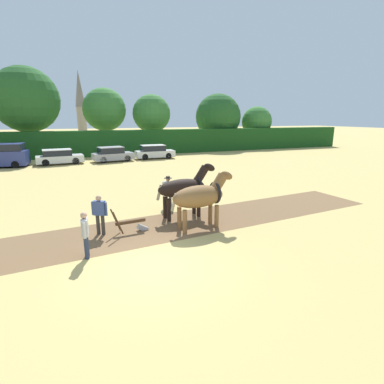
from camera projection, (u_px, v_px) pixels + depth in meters
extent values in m
plane|color=tan|center=(155.00, 265.00, 9.38)|extent=(240.00, 240.00, 0.00)
cube|color=brown|center=(93.00, 239.00, 11.44)|extent=(27.64, 5.90, 0.01)
cube|color=#194719|center=(93.00, 144.00, 34.97)|extent=(71.99, 1.45, 2.98)
cylinder|color=#423323|center=(31.00, 137.00, 34.85)|extent=(0.44, 0.44, 4.41)
sphere|color=#235623|center=(26.00, 100.00, 33.82)|extent=(7.30, 7.30, 7.30)
cylinder|color=#423323|center=(106.00, 137.00, 39.59)|extent=(0.44, 0.44, 3.93)
sphere|color=#387533|center=(104.00, 110.00, 38.74)|extent=(5.47, 5.47, 5.47)
cylinder|color=#423323|center=(152.00, 138.00, 40.97)|extent=(0.44, 0.44, 3.56)
sphere|color=#387533|center=(151.00, 114.00, 40.19)|extent=(5.05, 5.05, 5.05)
cylinder|color=brown|center=(218.00, 139.00, 43.97)|extent=(0.44, 0.44, 2.75)
sphere|color=#235623|center=(218.00, 117.00, 43.20)|extent=(6.49, 6.49, 6.49)
cylinder|color=#423323|center=(256.00, 139.00, 45.55)|extent=(0.44, 0.44, 2.61)
sphere|color=#387533|center=(257.00, 122.00, 44.94)|extent=(4.45, 4.45, 4.45)
cylinder|color=gray|center=(82.00, 122.00, 72.10)|extent=(2.12, 2.12, 6.80)
cone|color=slate|center=(79.00, 89.00, 70.25)|extent=(2.33, 2.33, 8.32)
ellipsoid|color=brown|center=(198.00, 197.00, 12.22)|extent=(2.35, 1.17, 0.91)
cylinder|color=brown|center=(210.00, 213.00, 12.98)|extent=(0.18, 0.18, 0.96)
cylinder|color=brown|center=(217.00, 216.00, 12.53)|extent=(0.18, 0.18, 0.96)
cylinder|color=brown|center=(179.00, 218.00, 12.34)|extent=(0.18, 0.18, 0.96)
cylinder|color=brown|center=(185.00, 222.00, 11.88)|extent=(0.18, 0.18, 0.96)
cylinder|color=brown|center=(219.00, 183.00, 12.52)|extent=(0.83, 0.51, 0.87)
ellipsoid|color=brown|center=(227.00, 175.00, 12.63)|extent=(0.70, 0.32, 0.54)
cube|color=gray|center=(222.00, 178.00, 12.55)|extent=(0.40, 0.12, 0.53)
cylinder|color=gray|center=(174.00, 202.00, 11.77)|extent=(0.31, 0.15, 0.71)
torus|color=black|center=(215.00, 193.00, 12.55)|extent=(0.20, 0.93, 0.92)
ellipsoid|color=black|center=(182.00, 188.00, 13.59)|extent=(2.37, 1.08, 0.82)
cylinder|color=black|center=(194.00, 203.00, 14.33)|extent=(0.18, 0.18, 1.02)
cylinder|color=black|center=(199.00, 206.00, 13.92)|extent=(0.18, 0.18, 1.02)
cylinder|color=black|center=(165.00, 207.00, 13.68)|extent=(0.18, 0.18, 1.02)
cylinder|color=black|center=(169.00, 210.00, 13.27)|extent=(0.18, 0.18, 1.02)
cylinder|color=black|center=(201.00, 175.00, 13.89)|extent=(0.86, 0.47, 0.95)
ellipsoid|color=black|center=(209.00, 167.00, 14.01)|extent=(0.70, 0.32, 0.54)
cube|color=gray|center=(205.00, 171.00, 13.94)|extent=(0.46, 0.12, 0.62)
cylinder|color=gray|center=(159.00, 192.00, 13.13)|extent=(0.31, 0.15, 0.71)
torus|color=black|center=(197.00, 185.00, 13.92)|extent=(0.19, 0.85, 0.84)
cube|color=#4C331E|center=(131.00, 222.00, 11.97)|extent=(1.22, 0.22, 0.12)
cube|color=#939399|center=(143.00, 228.00, 12.27)|extent=(0.50, 0.25, 0.39)
cylinder|color=#4C331E|center=(116.00, 220.00, 11.88)|extent=(0.40, 0.10, 0.96)
cylinder|color=#4C331E|center=(118.00, 223.00, 11.54)|extent=(0.40, 0.10, 0.96)
cylinder|color=#38332D|center=(98.00, 224.00, 11.81)|extent=(0.14, 0.14, 0.80)
cylinder|color=#38332D|center=(103.00, 225.00, 11.77)|extent=(0.14, 0.14, 0.80)
cube|color=#3D5184|center=(99.00, 208.00, 11.62)|extent=(0.50, 0.41, 0.57)
sphere|color=tan|center=(98.00, 198.00, 11.52)|extent=(0.22, 0.22, 0.22)
cylinder|color=#3D5184|center=(93.00, 208.00, 11.67)|extent=(0.09, 0.09, 0.54)
cylinder|color=#3D5184|center=(106.00, 209.00, 11.58)|extent=(0.09, 0.09, 0.54)
cylinder|color=#4C4C4C|center=(167.00, 199.00, 15.42)|extent=(0.14, 0.14, 0.79)
cylinder|color=#4C4C4C|center=(170.00, 200.00, 15.36)|extent=(0.14, 0.14, 0.79)
cube|color=#B7B7BC|center=(168.00, 187.00, 15.23)|extent=(0.49, 0.44, 0.56)
sphere|color=tan|center=(168.00, 179.00, 15.13)|extent=(0.21, 0.21, 0.21)
cylinder|color=#B7B7BC|center=(163.00, 187.00, 15.31)|extent=(0.09, 0.09, 0.53)
cylinder|color=#B7B7BC|center=(173.00, 188.00, 15.16)|extent=(0.09, 0.09, 0.53)
cylinder|color=#42382D|center=(168.00, 178.00, 15.12)|extent=(0.41, 0.41, 0.02)
cylinder|color=#42382D|center=(168.00, 177.00, 15.10)|extent=(0.20, 0.20, 0.10)
cylinder|color=#28334C|center=(87.00, 245.00, 9.93)|extent=(0.14, 0.14, 0.79)
cylinder|color=#28334C|center=(86.00, 248.00, 9.73)|extent=(0.14, 0.14, 0.79)
cube|color=#B7B7BC|center=(85.00, 227.00, 9.67)|extent=(0.24, 0.48, 0.56)
sphere|color=tan|center=(84.00, 215.00, 9.57)|extent=(0.22, 0.22, 0.22)
cylinder|color=#B7B7BC|center=(85.00, 225.00, 9.93)|extent=(0.09, 0.09, 0.53)
cylinder|color=#B7B7BC|center=(84.00, 231.00, 9.41)|extent=(0.09, 0.09, 0.53)
cube|color=navy|center=(0.00, 158.00, 27.45)|extent=(4.81, 2.42, 1.31)
cylinder|color=black|center=(21.00, 162.00, 28.75)|extent=(0.68, 0.29, 0.67)
cylinder|color=black|center=(15.00, 164.00, 27.13)|extent=(0.68, 0.29, 0.67)
cube|color=silver|center=(60.00, 159.00, 29.39)|extent=(4.46, 2.20, 0.67)
cube|color=black|center=(57.00, 153.00, 29.15)|extent=(2.73, 1.85, 0.55)
cube|color=silver|center=(57.00, 150.00, 29.07)|extent=(2.73, 1.85, 0.06)
cylinder|color=black|center=(74.00, 159.00, 30.70)|extent=(0.68, 0.28, 0.66)
cylinder|color=black|center=(76.00, 161.00, 29.34)|extent=(0.68, 0.28, 0.66)
cylinder|color=black|center=(45.00, 161.00, 29.53)|extent=(0.68, 0.28, 0.66)
cylinder|color=black|center=(46.00, 163.00, 28.17)|extent=(0.68, 0.28, 0.66)
cube|color=#9E9EA8|center=(113.00, 156.00, 31.20)|extent=(4.28, 2.47, 0.70)
cube|color=black|center=(111.00, 150.00, 30.94)|extent=(2.66, 2.02, 0.58)
cube|color=#9E9EA8|center=(111.00, 147.00, 30.86)|extent=(2.66, 2.02, 0.06)
cylinder|color=black|center=(122.00, 157.00, 32.53)|extent=(0.69, 0.33, 0.67)
cylinder|color=black|center=(127.00, 158.00, 31.20)|extent=(0.69, 0.33, 0.67)
cylinder|color=black|center=(99.00, 158.00, 31.29)|extent=(0.69, 0.33, 0.67)
cylinder|color=black|center=(103.00, 160.00, 29.96)|extent=(0.69, 0.33, 0.67)
cube|color=silver|center=(155.00, 154.00, 33.35)|extent=(4.26, 1.76, 0.70)
cube|color=black|center=(153.00, 148.00, 33.12)|extent=(2.56, 1.58, 0.57)
cube|color=silver|center=(153.00, 145.00, 33.04)|extent=(2.56, 1.58, 0.06)
cylinder|color=black|center=(164.00, 154.00, 34.55)|extent=(0.67, 0.22, 0.67)
cylinder|color=black|center=(168.00, 156.00, 33.19)|extent=(0.67, 0.22, 0.67)
cylinder|color=black|center=(142.00, 155.00, 33.61)|extent=(0.67, 0.22, 0.67)
cylinder|color=black|center=(145.00, 157.00, 32.25)|extent=(0.67, 0.22, 0.67)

